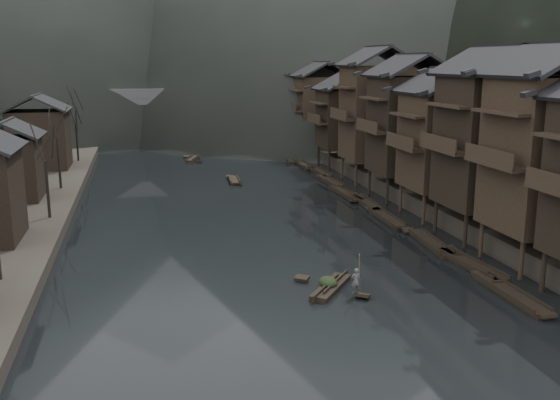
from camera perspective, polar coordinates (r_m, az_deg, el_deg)
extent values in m
plane|color=black|center=(39.89, 0.83, -7.21)|extent=(300.00, 300.00, 0.00)
cube|color=#2D2823|center=(89.03, 16.98, 3.93)|extent=(40.00, 200.00, 1.80)
cylinder|color=black|center=(40.40, 22.94, -6.05)|extent=(0.30, 0.30, 2.90)
cylinder|color=black|center=(42.10, 21.22, -5.16)|extent=(0.30, 0.30, 2.90)
cylinder|color=black|center=(45.97, 17.92, -3.44)|extent=(0.30, 0.30, 2.90)
cylinder|color=black|center=(43.66, 24.23, -4.80)|extent=(0.30, 0.30, 2.90)
cylinder|color=black|center=(47.40, 20.79, -3.18)|extent=(0.30, 0.30, 2.90)
cube|color=black|center=(44.44, 23.49, 3.86)|extent=(7.00, 6.00, 9.93)
cube|color=black|center=(42.29, 19.03, 3.14)|extent=(1.20, 5.70, 0.25)
cylinder|color=black|center=(47.80, 16.60, -2.75)|extent=(0.30, 0.30, 2.90)
cylinder|color=black|center=(51.89, 14.04, -1.40)|extent=(0.30, 0.30, 2.90)
cylinder|color=black|center=(49.18, 19.40, -2.51)|extent=(0.30, 0.30, 2.90)
cylinder|color=black|center=(53.16, 16.69, -1.22)|extent=(0.30, 0.30, 2.90)
cube|color=black|center=(50.21, 18.82, 5.09)|extent=(7.00, 6.00, 9.87)
cube|color=black|center=(48.31, 14.71, 4.49)|extent=(1.20, 5.70, 0.25)
cylinder|color=black|center=(53.80, 13.00, -0.84)|extent=(0.30, 0.30, 2.90)
cylinder|color=black|center=(58.05, 10.97, 0.23)|extent=(0.30, 0.30, 2.90)
cylinder|color=black|center=(55.03, 15.59, -0.69)|extent=(0.30, 0.30, 2.90)
cylinder|color=black|center=(59.19, 13.41, 0.35)|extent=(0.30, 0.30, 2.90)
cube|color=black|center=(56.35, 15.08, 5.23)|extent=(7.00, 6.00, 8.20)
cube|color=black|center=(54.66, 11.32, 4.77)|extent=(1.20, 5.70, 0.25)
cylinder|color=black|center=(60.92, 9.78, 0.86)|extent=(0.30, 0.30, 2.90)
cylinder|color=black|center=(65.30, 8.19, 1.70)|extent=(0.30, 0.30, 2.90)
cylinder|color=black|center=(62.01, 12.13, 0.97)|extent=(0.30, 0.30, 2.90)
cylinder|color=black|center=(66.31, 10.41, 1.79)|extent=(0.30, 0.30, 2.90)
cube|color=black|center=(63.43, 11.77, 6.74)|extent=(7.00, 6.00, 9.42)
cube|color=black|center=(61.94, 8.35, 6.30)|extent=(1.20, 5.70, 0.25)
cylinder|color=black|center=(69.17, 6.96, 2.35)|extent=(0.30, 0.30, 2.90)
cylinder|color=black|center=(73.64, 5.71, 3.01)|extent=(0.30, 0.30, 2.90)
cylinder|color=black|center=(70.13, 9.08, 2.43)|extent=(0.30, 0.30, 2.90)
cylinder|color=black|center=(74.54, 7.72, 3.07)|extent=(0.30, 0.30, 2.90)
cube|color=black|center=(71.64, 8.81, 7.87)|extent=(7.00, 6.00, 10.34)
cube|color=black|center=(70.33, 5.73, 7.45)|extent=(1.20, 5.70, 0.25)
cylinder|color=black|center=(78.52, 4.52, 3.63)|extent=(0.30, 0.30, 2.90)
cylinder|color=black|center=(83.06, 3.55, 4.14)|extent=(0.30, 0.30, 2.90)
cylinder|color=black|center=(79.37, 6.42, 3.69)|extent=(0.30, 0.30, 2.90)
cylinder|color=black|center=(83.87, 5.36, 4.19)|extent=(0.30, 0.30, 2.90)
cube|color=black|center=(81.13, 6.19, 7.40)|extent=(7.00, 6.00, 7.27)
cube|color=black|center=(79.97, 3.45, 7.12)|extent=(1.20, 5.70, 0.25)
cylinder|color=black|center=(89.93, 2.27, 4.81)|extent=(0.30, 0.30, 2.90)
cylinder|color=black|center=(94.53, 1.52, 5.20)|extent=(0.30, 0.30, 2.90)
cylinder|color=black|center=(90.67, 3.95, 4.85)|extent=(0.30, 0.30, 2.90)
cylinder|color=black|center=(95.24, 3.13, 5.24)|extent=(0.30, 0.30, 2.90)
cube|color=black|center=(92.48, 3.79, 8.50)|extent=(7.00, 6.00, 8.62)
cube|color=black|center=(91.46, 1.35, 8.21)|extent=(1.20, 5.70, 0.25)
cube|color=black|center=(62.32, -23.37, 2.88)|extent=(5.00, 5.00, 5.80)
cube|color=black|center=(79.85, -21.12, 5.37)|extent=(6.50, 6.50, 6.80)
cylinder|color=black|center=(39.78, -24.16, -3.21)|extent=(0.24, 0.24, 4.48)
cylinder|color=black|center=(54.13, -21.17, 1.15)|extent=(0.24, 0.24, 4.73)
cylinder|color=black|center=(66.26, -19.68, 3.38)|extent=(0.24, 0.24, 5.04)
cylinder|color=black|center=(84.15, -18.26, 5.18)|extent=(0.24, 0.24, 4.68)
cylinder|color=black|center=(97.85, -17.53, 6.39)|extent=(0.24, 0.24, 5.35)
cube|color=black|center=(39.36, 20.30, -8.08)|extent=(1.11, 6.87, 0.30)
cube|color=black|center=(39.30, 20.32, -7.83)|extent=(1.17, 6.73, 0.10)
cube|color=black|center=(41.93, 17.87, -6.42)|extent=(0.94, 0.84, 0.35)
cube|color=black|center=(36.81, 23.11, -9.54)|extent=(0.94, 0.84, 0.35)
cube|color=black|center=(43.94, 17.00, -5.69)|extent=(1.73, 7.32, 0.30)
cube|color=black|center=(43.88, 17.02, -5.46)|extent=(1.78, 7.18, 0.10)
cube|color=black|center=(46.92, 15.27, -4.23)|extent=(1.01, 0.97, 0.36)
cube|color=black|center=(40.93, 19.03, -6.98)|extent=(1.01, 0.97, 0.36)
cube|color=black|center=(48.29, 13.56, -3.83)|extent=(1.59, 7.09, 0.30)
cube|color=black|center=(48.24, 13.57, -3.62)|extent=(1.63, 6.95, 0.10)
cube|color=black|center=(51.07, 11.68, -2.67)|extent=(0.99, 0.93, 0.35)
cube|color=black|center=(45.50, 15.70, -4.78)|extent=(0.99, 0.93, 0.35)
cube|color=black|center=(55.02, 9.64, -1.63)|extent=(1.32, 7.03, 0.30)
cube|color=black|center=(54.97, 9.65, -1.45)|extent=(1.37, 6.89, 0.10)
cube|color=black|center=(57.97, 8.31, -0.71)|extent=(0.96, 0.89, 0.35)
cube|color=black|center=(52.04, 11.14, -2.36)|extent=(0.96, 0.89, 0.35)
cube|color=black|center=(60.43, 7.89, -0.29)|extent=(1.29, 7.05, 0.30)
cube|color=black|center=(60.39, 7.90, -0.12)|extent=(1.34, 6.92, 0.10)
cube|color=black|center=(63.46, 6.76, 0.50)|extent=(0.96, 0.89, 0.35)
cube|color=black|center=(57.37, 9.16, -0.88)|extent=(0.96, 0.89, 0.35)
cube|color=black|center=(64.35, 6.00, 0.56)|extent=(1.53, 7.26, 0.30)
cube|color=black|center=(64.31, 6.00, 0.71)|extent=(1.57, 7.12, 0.10)
cube|color=black|center=(67.59, 5.24, 1.28)|extent=(0.99, 0.94, 0.36)
cube|color=black|center=(61.07, 6.85, 0.02)|extent=(0.99, 0.94, 0.36)
cube|color=black|center=(70.86, 4.53, 1.71)|extent=(1.36, 6.88, 0.30)
cube|color=black|center=(70.83, 4.54, 1.85)|extent=(1.41, 6.74, 0.10)
cube|color=black|center=(73.96, 3.88, 2.29)|extent=(0.97, 0.88, 0.35)
cube|color=black|center=(67.73, 5.25, 1.30)|extent=(0.97, 0.88, 0.35)
cube|color=black|center=(76.51, 3.66, 2.54)|extent=(1.34, 6.80, 0.30)
cube|color=black|center=(76.48, 3.67, 2.67)|extent=(1.39, 6.67, 0.10)
cube|color=black|center=(79.59, 3.09, 3.04)|extent=(0.96, 0.86, 0.34)
cube|color=black|center=(73.40, 4.29, 2.20)|extent=(0.96, 0.86, 0.34)
cube|color=black|center=(82.11, 2.10, 3.25)|extent=(1.22, 7.53, 0.30)
cube|color=black|center=(82.08, 2.10, 3.37)|extent=(1.27, 7.38, 0.10)
cube|color=black|center=(85.52, 1.44, 3.73)|extent=(0.95, 0.93, 0.36)
cube|color=black|center=(78.67, 2.81, 2.93)|extent=(0.95, 0.93, 0.36)
cube|color=black|center=(86.96, 0.80, 3.78)|extent=(1.79, 7.16, 0.30)
cube|color=black|center=(86.93, 0.80, 3.90)|extent=(1.83, 7.02, 0.10)
cube|color=black|center=(90.12, 0.09, 4.19)|extent=(1.02, 0.96, 0.35)
cube|color=black|center=(83.77, 1.56, 3.54)|extent=(1.02, 0.96, 0.35)
cube|color=black|center=(93.18, 0.75, 4.38)|extent=(1.25, 6.87, 0.30)
cube|color=black|center=(93.16, 0.75, 4.49)|extent=(1.30, 6.73, 0.10)
cube|color=black|center=(96.35, 0.33, 4.74)|extent=(0.95, 0.86, 0.35)
cube|color=black|center=(89.99, 1.19, 4.17)|extent=(0.95, 0.86, 0.35)
cube|color=black|center=(71.39, -4.23, 1.79)|extent=(1.33, 4.67, 0.30)
cube|color=black|center=(71.36, -4.23, 1.94)|extent=(1.37, 4.58, 0.10)
cube|color=black|center=(73.49, -4.61, 2.21)|extent=(0.89, 0.64, 0.29)
cube|color=black|center=(69.25, -3.83, 1.58)|extent=(0.89, 0.64, 0.29)
cube|color=black|center=(87.57, -8.00, 3.72)|extent=(2.42, 4.72, 0.30)
cube|color=black|center=(87.54, -8.00, 3.84)|extent=(2.43, 4.65, 0.10)
cube|color=black|center=(89.58, -8.57, 4.00)|extent=(0.99, 0.82, 0.29)
cube|color=black|center=(85.53, -7.41, 3.62)|extent=(0.99, 0.82, 0.29)
cube|color=black|center=(99.36, -7.47, 4.79)|extent=(1.28, 4.96, 0.30)
cube|color=black|center=(99.34, -7.47, 4.89)|extent=(1.33, 4.87, 0.10)
cube|color=black|center=(101.68, -7.52, 5.05)|extent=(0.88, 0.66, 0.30)
cube|color=black|center=(97.01, -7.42, 4.69)|extent=(0.88, 0.66, 0.30)
cube|color=#4C4C4F|center=(109.01, -8.13, 9.19)|extent=(40.00, 6.00, 1.60)
cube|color=#4C4C4F|center=(106.26, -8.03, 9.80)|extent=(40.00, 0.50, 1.00)
cube|color=#4C4C4F|center=(111.63, -8.27, 9.93)|extent=(40.00, 0.50, 1.00)
cube|color=#4C4C4F|center=(109.09, -15.46, 6.75)|extent=(3.20, 6.00, 6.40)
cube|color=#4C4C4F|center=(109.05, -10.44, 7.00)|extent=(3.20, 6.00, 6.40)
cube|color=#4C4C4F|center=(109.77, -5.71, 7.18)|extent=(3.20, 6.00, 6.40)
cube|color=#4C4C4F|center=(111.32, -0.81, 7.31)|extent=(3.20, 6.00, 6.40)
cube|color=black|center=(38.16, 4.68, -7.96)|extent=(3.62, 4.35, 0.30)
cube|color=black|center=(38.09, 4.69, -7.71)|extent=(3.60, 4.31, 0.10)
cube|color=black|center=(39.38, 2.02, -7.04)|extent=(1.04, 0.99, 0.29)
cube|color=black|center=(36.93, 7.54, -8.51)|extent=(1.04, 0.99, 0.29)
ellipsoid|color=black|center=(38.07, 4.41, -7.01)|extent=(1.12, 1.46, 0.67)
imported|color=#535356|center=(36.85, 6.97, -7.01)|extent=(0.60, 0.43, 1.56)
cylinder|color=#8C7A51|center=(36.16, 7.38, -3.25)|extent=(1.04, 2.48, 3.43)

